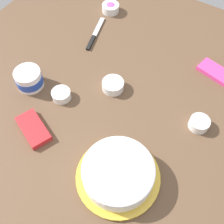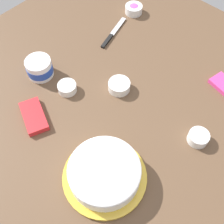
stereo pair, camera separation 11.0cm
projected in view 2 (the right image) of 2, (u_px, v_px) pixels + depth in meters
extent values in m
plane|color=brown|center=(115.00, 90.00, 1.21)|extent=(1.54, 1.54, 0.00)
cylinder|color=gold|center=(105.00, 177.00, 0.99)|extent=(0.30, 0.30, 0.01)
cylinder|color=pink|center=(105.00, 174.00, 0.96)|extent=(0.23, 0.23, 0.05)
cylinder|color=white|center=(104.00, 173.00, 0.96)|extent=(0.25, 0.25, 0.06)
ellipsoid|color=white|center=(104.00, 169.00, 0.93)|extent=(0.25, 0.25, 0.03)
cylinder|color=white|center=(39.00, 68.00, 1.22)|extent=(0.11, 0.11, 0.08)
cylinder|color=#2347B2|center=(40.00, 68.00, 1.22)|extent=(0.11, 0.11, 0.04)
cylinder|color=white|center=(38.00, 62.00, 1.19)|extent=(0.10, 0.10, 0.01)
cube|color=silver|center=(118.00, 26.00, 1.42)|extent=(0.06, 0.14, 0.00)
cube|color=black|center=(107.00, 41.00, 1.36)|extent=(0.04, 0.10, 0.01)
cylinder|color=white|center=(119.00, 86.00, 1.19)|extent=(0.09, 0.09, 0.04)
cylinder|color=yellow|center=(119.00, 86.00, 1.19)|extent=(0.08, 0.08, 0.01)
ellipsoid|color=yellow|center=(119.00, 85.00, 1.19)|extent=(0.07, 0.07, 0.02)
cylinder|color=white|center=(67.00, 88.00, 1.19)|extent=(0.08, 0.08, 0.04)
cylinder|color=pink|center=(67.00, 88.00, 1.19)|extent=(0.07, 0.07, 0.01)
ellipsoid|color=pink|center=(67.00, 87.00, 1.18)|extent=(0.06, 0.06, 0.02)
cylinder|color=white|center=(134.00, 9.00, 1.47)|extent=(0.09, 0.09, 0.04)
cylinder|color=#B251C6|center=(134.00, 8.00, 1.46)|extent=(0.07, 0.07, 0.01)
ellipsoid|color=#B251C6|center=(134.00, 7.00, 1.45)|extent=(0.06, 0.06, 0.02)
cylinder|color=white|center=(198.00, 137.00, 1.06)|extent=(0.08, 0.08, 0.04)
cylinder|color=blue|center=(198.00, 137.00, 1.06)|extent=(0.07, 0.07, 0.01)
ellipsoid|color=blue|center=(199.00, 137.00, 1.05)|extent=(0.05, 0.05, 0.02)
cube|color=red|center=(34.00, 116.00, 1.12)|extent=(0.18, 0.14, 0.02)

